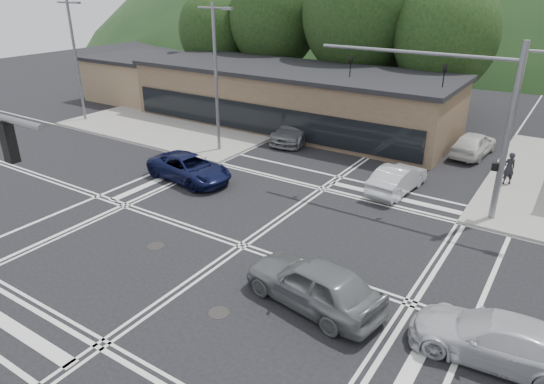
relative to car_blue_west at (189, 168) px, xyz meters
The scene contains 20 objects.
ground 8.00m from the car_blue_west, 32.35° to the right, with size 120.00×120.00×0.00m, color black.
sidewalk_nw 13.56m from the car_blue_west, 127.60° to the left, with size 16.00×16.00×0.15m, color gray.
commercial_row 12.86m from the car_blue_west, 95.68° to the left, with size 24.00×8.00×4.00m, color brown.
commercial_nw 21.48m from the car_blue_west, 143.59° to the left, with size 8.00×7.00×3.60m, color #846B4F.
hill_north 86.00m from the car_blue_west, 85.51° to the left, with size 252.00×126.00×140.00m, color #1D3819.
tree_n_a 21.99m from the car_blue_west, 110.21° to the left, with size 8.00×8.00×11.75m.
tree_n_b 20.98m from the car_blue_west, 87.87° to the left, with size 9.00×9.00×12.98m.
tree_n_c 21.97m from the car_blue_west, 68.60° to the left, with size 7.60×7.60×10.87m.
tree_n_d 23.52m from the car_blue_west, 125.30° to the left, with size 6.80×6.80×9.76m.
tree_n_e 25.04m from the car_blue_west, 78.72° to the left, with size 8.40×8.40×11.98m.
streetlight_nw 6.64m from the car_blue_west, 109.83° to the left, with size 2.50×0.25×9.00m.
streetlight_w 16.51m from the car_blue_west, 162.70° to the left, with size 2.50×0.25×9.00m.
signal_mast_ne 14.89m from the car_blue_west, 16.05° to the left, with size 11.65×0.30×8.00m.
car_blue_west is the anchor object (origin of this frame).
car_grey_center 12.71m from the car_blue_west, 28.84° to the right, with size 2.03×5.04×1.72m, color slate.
car_silver_east 17.67m from the car_blue_west, 18.13° to the right, with size 1.99×4.91×1.42m, color silver.
car_queue_a 11.16m from the car_blue_west, 25.11° to the left, with size 1.51×4.34×1.43m, color silver.
car_queue_b 17.67m from the car_blue_west, 46.72° to the left, with size 1.81×4.49×1.53m, color silver.
car_northbound 9.66m from the car_blue_west, 82.67° to the left, with size 2.23×5.48×1.59m, color slate.
pedestrian 17.13m from the car_blue_west, 30.34° to the left, with size 0.64×0.42×1.75m, color black.
Camera 1 is at (10.71, -14.04, 10.19)m, focal length 32.00 mm.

